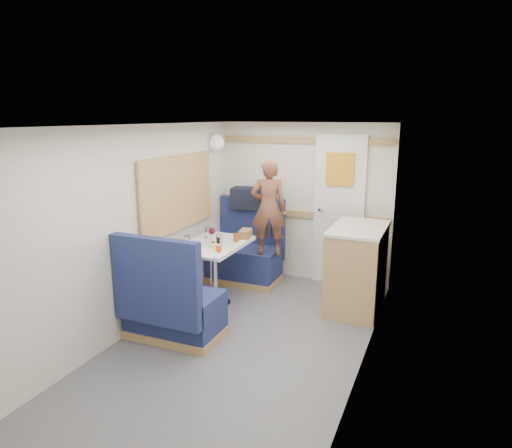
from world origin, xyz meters
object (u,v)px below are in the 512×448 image
at_px(orange_fruit, 219,248).
at_px(tumbler_mid, 208,233).
at_px(galley_counter, 357,267).
at_px(cheese_block, 215,246).
at_px(tray, 209,253).
at_px(dome_light, 216,143).
at_px(tumbler_right, 219,240).
at_px(bread_loaf, 246,234).
at_px(beer_glass, 236,238).
at_px(pepper_grinder, 218,242).
at_px(wine_glass, 212,232).
at_px(bench_far, 246,258).
at_px(tumbler_left, 187,241).
at_px(person, 269,208).
at_px(dinette_table, 214,257).
at_px(bench_near, 171,309).
at_px(salt_grinder, 210,242).
at_px(duffel_bag, 253,198).

xyz_separation_m(orange_fruit, tumbler_mid, (-0.39, 0.49, 0.01)).
height_order(galley_counter, cheese_block, galley_counter).
bearing_deg(tray, dome_light, 113.55).
height_order(cheese_block, tumbler_right, tumbler_right).
bearing_deg(bread_loaf, beer_glass, -96.21).
bearing_deg(pepper_grinder, wine_glass, 139.13).
xyz_separation_m(bench_far, tumbler_left, (-0.21, -1.05, 0.47)).
bearing_deg(galley_counter, person, 172.93).
relative_size(dinette_table, wine_glass, 5.48).
height_order(tray, cheese_block, cheese_block).
bearing_deg(orange_fruit, beer_glass, 92.79).
bearing_deg(beer_glass, tumbler_left, -140.76).
bearing_deg(dinette_table, cheese_block, -56.49).
distance_m(wine_glass, beer_glass, 0.28).
height_order(orange_fruit, beer_glass, beer_glass).
bearing_deg(wine_glass, dome_light, 113.65).
bearing_deg(bench_near, salt_grinder, 88.09).
relative_size(duffel_bag, tumbler_right, 4.74).
bearing_deg(tumbler_left, tumbler_mid, 82.63).
bearing_deg(tumbler_left, dome_light, 99.63).
relative_size(bench_far, galley_counter, 1.14).
bearing_deg(bread_loaf, orange_fruit, -90.00).
xyz_separation_m(person, tray, (-0.24, -1.05, -0.29)).
bearing_deg(galley_counter, tumbler_right, -156.52).
bearing_deg(galley_counter, dinette_table, -159.46).
bearing_deg(bench_near, orange_fruit, 68.00).
height_order(dinette_table, duffel_bag, duffel_bag).
bearing_deg(tray, wine_glass, 113.33).
xyz_separation_m(galley_counter, tumbler_left, (-1.68, -0.74, 0.31)).
relative_size(person, tumbler_left, 10.73).
height_order(tumbler_left, salt_grinder, tumbler_left).
bearing_deg(bread_loaf, cheese_block, -99.92).
bearing_deg(cheese_block, tumbler_left, 178.93).
bearing_deg(pepper_grinder, bench_near, -98.53).
distance_m(dome_light, wine_glass, 1.28).
bearing_deg(dome_light, salt_grinder, -66.83).
distance_m(dinette_table, person, 0.90).
height_order(bench_far, bench_near, same).
height_order(dome_light, galley_counter, dome_light).
height_order(cheese_block, salt_grinder, salt_grinder).
distance_m(galley_counter, wine_glass, 1.63).
bearing_deg(cheese_block, bench_near, -100.83).
height_order(duffel_bag, bread_loaf, duffel_bag).
distance_m(tumbler_left, pepper_grinder, 0.34).
height_order(person, beer_glass, person).
bearing_deg(cheese_block, bench_far, 96.91).
xyz_separation_m(dome_light, person, (0.77, -0.17, -0.73)).
height_order(bench_far, wine_glass, bench_far).
relative_size(dome_light, salt_grinder, 2.07).
relative_size(galley_counter, tray, 2.83).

